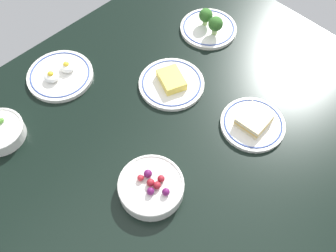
{
  "coord_description": "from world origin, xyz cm",
  "views": [
    {
      "loc": [
        41.24,
        42.07,
        97.81
      ],
      "look_at": [
        0.0,
        0.0,
        6.0
      ],
      "focal_mm": 40.92,
      "sensor_mm": 36.0,
      "label": 1
    }
  ],
  "objects_px": {
    "plate_sandwich": "(253,123)",
    "plate_broccoli": "(209,26)",
    "bowl_berries": "(151,187)",
    "plate_eggs": "(60,75)",
    "plate_cheese": "(171,83)"
  },
  "relations": [
    {
      "from": "bowl_berries",
      "to": "plate_cheese",
      "type": "bearing_deg",
      "value": -143.16
    },
    {
      "from": "plate_broccoli",
      "to": "bowl_berries",
      "type": "bearing_deg",
      "value": 28.36
    },
    {
      "from": "plate_cheese",
      "to": "plate_eggs",
      "type": "bearing_deg",
      "value": -49.65
    },
    {
      "from": "plate_sandwich",
      "to": "plate_eggs",
      "type": "distance_m",
      "value": 0.61
    },
    {
      "from": "plate_broccoli",
      "to": "plate_cheese",
      "type": "bearing_deg",
      "value": 17.3
    },
    {
      "from": "plate_cheese",
      "to": "plate_broccoli",
      "type": "distance_m",
      "value": 0.28
    },
    {
      "from": "plate_sandwich",
      "to": "plate_cheese",
      "type": "distance_m",
      "value": 0.28
    },
    {
      "from": "plate_sandwich",
      "to": "plate_eggs",
      "type": "relative_size",
      "value": 0.91
    },
    {
      "from": "plate_sandwich",
      "to": "plate_broccoli",
      "type": "xyz_separation_m",
      "value": [
        -0.2,
        -0.35,
        0.01
      ]
    },
    {
      "from": "plate_eggs",
      "to": "plate_cheese",
      "type": "distance_m",
      "value": 0.35
    },
    {
      "from": "plate_broccoli",
      "to": "plate_eggs",
      "type": "bearing_deg",
      "value": -20.86
    },
    {
      "from": "plate_eggs",
      "to": "plate_broccoli",
      "type": "height_order",
      "value": "plate_broccoli"
    },
    {
      "from": "plate_cheese",
      "to": "bowl_berries",
      "type": "relative_size",
      "value": 1.19
    },
    {
      "from": "plate_broccoli",
      "to": "bowl_berries",
      "type": "distance_m",
      "value": 0.62
    },
    {
      "from": "plate_sandwich",
      "to": "plate_broccoli",
      "type": "bearing_deg",
      "value": -119.45
    }
  ]
}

